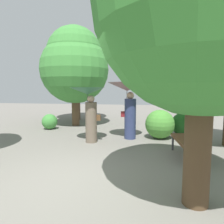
# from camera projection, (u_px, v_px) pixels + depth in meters

# --- Properties ---
(ground_plane) EXTENTS (40.00, 40.00, 0.00)m
(ground_plane) POSITION_uv_depth(u_px,v_px,m) (82.00, 182.00, 4.04)
(ground_plane) COLOR slate
(person_left) EXTENTS (1.19, 1.19, 1.88)m
(person_left) POSITION_uv_depth(u_px,v_px,m) (89.00, 103.00, 6.91)
(person_left) COLOR #6B5B4C
(person_left) RESTS_ON ground
(person_right) EXTENTS (1.39, 1.39, 2.06)m
(person_right) POSITION_uv_depth(u_px,v_px,m) (128.00, 97.00, 7.38)
(person_right) COLOR navy
(person_right) RESTS_ON ground
(park_bench) EXTENTS (0.64, 1.54, 0.83)m
(park_bench) POSITION_uv_depth(u_px,v_px,m) (189.00, 139.00, 5.39)
(park_bench) COLOR #38383D
(park_bench) RESTS_ON ground
(tree_near_left) EXTENTS (3.32, 3.32, 4.84)m
(tree_near_left) POSITION_uv_depth(u_px,v_px,m) (75.00, 64.00, 9.95)
(tree_near_left) COLOR brown
(tree_near_left) RESTS_ON ground
(tree_far_back) EXTENTS (3.36, 3.36, 5.23)m
(tree_far_back) POSITION_uv_depth(u_px,v_px,m) (76.00, 63.00, 11.85)
(tree_far_back) COLOR brown
(tree_far_back) RESTS_ON ground
(bush_path_left) EXTENTS (0.92, 0.92, 0.92)m
(bush_path_left) POSITION_uv_depth(u_px,v_px,m) (183.00, 124.00, 7.96)
(bush_path_left) COLOR #235B23
(bush_path_left) RESTS_ON ground
(bush_path_right) EXTENTS (1.07, 1.07, 1.07)m
(bush_path_right) POSITION_uv_depth(u_px,v_px,m) (160.00, 124.00, 7.51)
(bush_path_right) COLOR #4C9338
(bush_path_right) RESTS_ON ground
(bush_far_side) EXTENTS (0.69, 0.69, 0.69)m
(bush_far_side) POSITION_uv_depth(u_px,v_px,m) (50.00, 122.00, 9.28)
(bush_far_side) COLOR #428C3D
(bush_far_side) RESTS_ON ground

